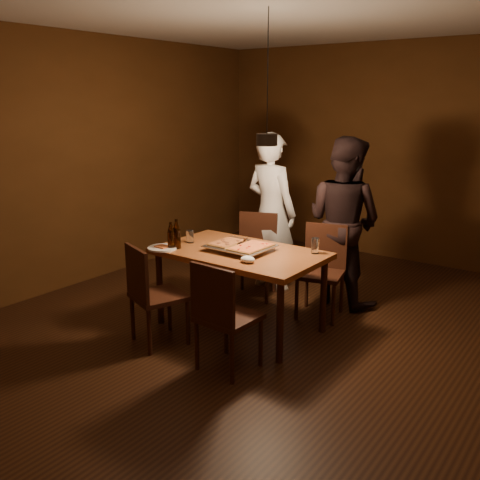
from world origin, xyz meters
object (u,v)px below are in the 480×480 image
Objects in this scene: dining_table at (240,258)px; beer_bottle_b at (177,234)px; chair_near_right at (222,308)px; diner_white at (271,212)px; chair_far_left at (256,247)px; beer_bottle_a at (171,236)px; chair_near_left at (149,286)px; chair_far_right at (323,262)px; pizza_tray at (240,248)px; pendant_lamp at (267,138)px; plate_slice at (162,248)px; diner_dark at (343,221)px.

beer_bottle_b is (-0.52, -0.28, 0.21)m from dining_table.
diner_white is at bearing 114.88° from chair_near_right.
beer_bottle_a reaches higher than chair_far_left.
beer_bottle_b is (-0.91, 0.49, 0.35)m from chair_near_right.
chair_near_left is at bearing -178.77° from chair_near_right.
chair_far_right is 1.74m from chair_near_left.
beer_bottle_b reaches higher than dining_table.
chair_near_left is (-0.02, -1.58, 0.00)m from chair_far_left.
chair_near_right is (0.78, -1.59, 0.00)m from chair_far_left.
chair_far_left is at bearing 118.51° from chair_near_right.
chair_far_right is at bearing 47.90° from beer_bottle_a.
chair_far_left is 1.01× the size of chair_near_left.
pizza_tray reaches higher than dining_table.
diner_white reaches higher than chair_far_left.
chair_far_right is at bearing 154.64° from chair_far_left.
beer_bottle_b is at bearing -154.91° from pendant_lamp.
chair_far_right is at bearing 90.25° from chair_near_right.
beer_bottle_a is at bearing 32.77° from plate_slice.
plate_slice is (-0.61, -0.37, 0.08)m from dining_table.
dining_table is 0.87m from chair_near_right.
chair_near_left reaches higher than pizza_tray.
chair_near_left is 0.89m from pizza_tray.
dining_table is at bearing 119.29° from chair_near_right.
beer_bottle_a reaches higher than dining_table.
beer_bottle_a is 1.81m from diner_dark.
chair_near_right is at bearing 19.32° from chair_near_left.
chair_far_right is 0.92× the size of pizza_tray.
beer_bottle_b is at bearing 43.92° from plate_slice.
chair_near_left is at bearing 75.10° from diner_dark.
diner_dark is (0.97, 1.46, -0.02)m from beer_bottle_b.
plate_slice is at bearing -147.23° from beer_bottle_a.
chair_near_right is at bearing 74.16° from chair_far_right.
diner_white is (0.23, 1.48, 0.11)m from plate_slice.
pizza_tray is 0.64m from beer_bottle_a.
pizza_tray is (0.39, -0.82, 0.24)m from chair_far_left.
chair_far_right is at bearing 47.08° from plate_slice.
beer_bottle_b is 1.75m from diner_dark.
beer_bottle_a is 0.14× the size of diner_white.
chair_far_left is 1.56m from pendant_lamp.
chair_far_right is 0.46× the size of pendant_lamp.
beer_bottle_b is 0.25× the size of pendant_lamp.
beer_bottle_a is 1.24m from pendant_lamp.
beer_bottle_b is at bearing 61.46° from beer_bottle_a.
chair_near_right is at bearing -25.39° from beer_bottle_a.
chair_near_right is (0.39, -0.77, -0.14)m from dining_table.
chair_near_right is 1.49m from pendant_lamp.
diner_white is (-0.39, 1.11, 0.20)m from dining_table.
chair_far_right is 0.29× the size of diner_dark.
beer_bottle_a is (-0.15, -1.15, 0.34)m from chair_far_left.
pizza_tray is at bearing 78.09° from diner_dark.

